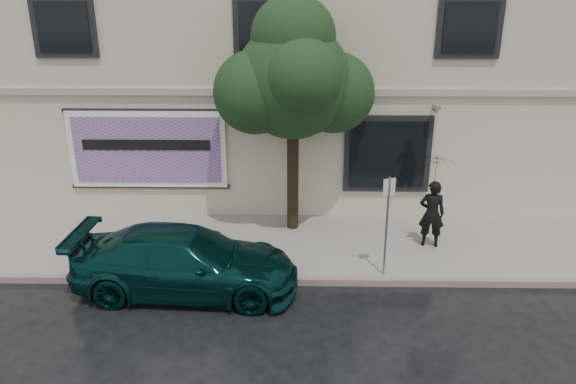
{
  "coord_description": "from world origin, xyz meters",
  "views": [
    {
      "loc": [
        0.8,
        -9.36,
        6.35
      ],
      "look_at": [
        0.6,
        2.2,
        1.91
      ],
      "focal_mm": 35.0,
      "sensor_mm": 36.0,
      "label": 1
    }
  ],
  "objects_px": {
    "car": "(185,261)",
    "street_tree": "(293,82)",
    "pedestrian": "(432,214)",
    "fire_hydrant": "(194,254)"
  },
  "relations": [
    {
      "from": "car",
      "to": "street_tree",
      "type": "height_order",
      "value": "street_tree"
    },
    {
      "from": "pedestrian",
      "to": "fire_hydrant",
      "type": "distance_m",
      "value": 5.75
    },
    {
      "from": "car",
      "to": "pedestrian",
      "type": "height_order",
      "value": "pedestrian"
    },
    {
      "from": "pedestrian",
      "to": "street_tree",
      "type": "xyz_separation_m",
      "value": [
        -3.38,
        1.02,
        2.99
      ]
    },
    {
      "from": "car",
      "to": "fire_hydrant",
      "type": "bearing_deg",
      "value": -3.19
    },
    {
      "from": "pedestrian",
      "to": "street_tree",
      "type": "distance_m",
      "value": 4.62
    },
    {
      "from": "street_tree",
      "to": "fire_hydrant",
      "type": "distance_m",
      "value": 4.71
    },
    {
      "from": "street_tree",
      "to": "pedestrian",
      "type": "bearing_deg",
      "value": -16.8
    },
    {
      "from": "car",
      "to": "street_tree",
      "type": "xyz_separation_m",
      "value": [
        2.25,
        3.0,
        3.28
      ]
    },
    {
      "from": "pedestrian",
      "to": "street_tree",
      "type": "relative_size",
      "value": 0.32
    }
  ]
}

